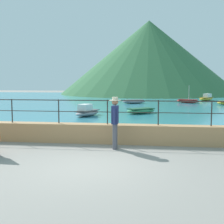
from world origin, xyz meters
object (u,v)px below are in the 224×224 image
person_walking (115,120)px  boat_5 (134,101)px  boat_1 (206,98)px  boat_3 (87,112)px  boat_2 (141,111)px  boat_0 (188,101)px

person_walking → boat_5: bearing=91.7°
boat_1 → boat_3: same height
person_walking → boat_1: (7.24, 25.34, -0.65)m
boat_2 → boat_5: (-1.03, 9.10, 0.00)m
boat_5 → person_walking: bearing=-88.3°
boat_1 → boat_2: bearing=-114.8°
boat_3 → boat_5: bearing=78.1°
boat_0 → boat_3: (-7.62, -12.34, 0.07)m
boat_3 → boat_1: bearing=58.5°
boat_0 → boat_2: size_ratio=1.06×
person_walking → boat_5: person_walking is taller
boat_2 → boat_3: boat_3 is taller
person_walking → boat_0: 21.67m
boat_0 → boat_3: size_ratio=1.00×
boat_1 → boat_0: bearing=-120.8°
boat_1 → boat_5: size_ratio=0.94×
boat_0 → boat_3: bearing=-121.7°
boat_0 → boat_1: 4.89m
boat_2 → boat_5: size_ratio=0.94×
boat_0 → boat_2: (-4.28, -10.44, -0.01)m
person_walking → boat_5: size_ratio=0.71×
boat_1 → boat_5: 9.58m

